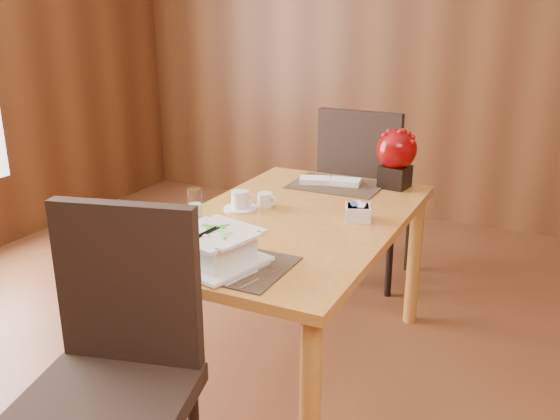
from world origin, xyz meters
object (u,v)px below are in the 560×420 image
at_px(creamer_jug, 265,200).
at_px(sugar_caddy, 358,213).
at_px(bread_plate, 141,248).
at_px(far_chair, 365,188).
at_px(berry_decor, 396,155).
at_px(near_chair, 114,360).
at_px(water_glass, 195,205).
at_px(dining_table, 291,239).
at_px(coffee_cup, 240,202).
at_px(soup_setting, 214,248).

relative_size(creamer_jug, sugar_caddy, 0.84).
height_order(bread_plate, far_chair, far_chair).
height_order(berry_decor, near_chair, near_chair).
bearing_deg(berry_decor, water_glass, -125.64).
relative_size(dining_table, coffee_cup, 10.06).
distance_m(dining_table, creamer_jug, 0.23).
bearing_deg(bread_plate, sugar_caddy, 47.48).
distance_m(coffee_cup, bread_plate, 0.58).
relative_size(dining_table, sugar_caddy, 14.22).
bearing_deg(far_chair, dining_table, 91.42).
xyz_separation_m(soup_setting, far_chair, (0.03, 1.61, -0.20)).
distance_m(dining_table, far_chair, 1.04).
xyz_separation_m(creamer_jug, bread_plate, (-0.18, -0.66, -0.03)).
relative_size(coffee_cup, water_glass, 1.06).
relative_size(dining_table, near_chair, 1.43).
distance_m(coffee_cup, creamer_jug, 0.12).
xyz_separation_m(sugar_caddy, far_chair, (-0.27, 0.94, -0.17)).
distance_m(water_glass, creamer_jug, 0.35).
xyz_separation_m(near_chair, far_chair, (0.12, 2.05, 0.02)).
height_order(water_glass, creamer_jug, water_glass).
bearing_deg(creamer_jug, berry_decor, 61.41).
bearing_deg(soup_setting, creamer_jug, 115.95).
bearing_deg(berry_decor, bread_plate, -117.03).
relative_size(coffee_cup, sugar_caddy, 1.41).
height_order(coffee_cup, near_chair, near_chair).
bearing_deg(berry_decor, creamer_jug, -128.31).
xyz_separation_m(sugar_caddy, bread_plate, (-0.62, -0.67, -0.03)).
height_order(water_glass, sugar_caddy, water_glass).
bearing_deg(far_chair, bread_plate, 79.02).
height_order(dining_table, water_glass, water_glass).
bearing_deg(near_chair, coffee_cup, 83.05).
height_order(water_glass, near_chair, near_chair).
bearing_deg(dining_table, berry_decor, 67.20).
bearing_deg(far_chair, coffee_cup, 77.71).
distance_m(soup_setting, water_glass, 0.47).
height_order(near_chair, far_chair, far_chair).
bearing_deg(soup_setting, far_chair, 103.05).
distance_m(berry_decor, bread_plate, 1.38).
bearing_deg(berry_decor, coffee_cup, -129.14).
height_order(dining_table, soup_setting, soup_setting).
relative_size(sugar_caddy, berry_decor, 0.36).
relative_size(bread_plate, near_chair, 0.14).
bearing_deg(near_chair, dining_table, 68.72).
distance_m(coffee_cup, berry_decor, 0.84).
xyz_separation_m(creamer_jug, berry_decor, (0.44, 0.56, 0.14)).
relative_size(sugar_caddy, bread_plate, 0.70).
bearing_deg(near_chair, soup_setting, 64.40).
bearing_deg(bread_plate, far_chair, 77.97).
distance_m(creamer_jug, sugar_caddy, 0.44).
height_order(soup_setting, sugar_caddy, soup_setting).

